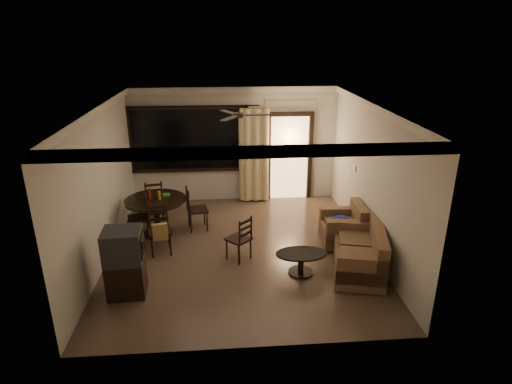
{
  "coord_description": "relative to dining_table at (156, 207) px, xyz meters",
  "views": [
    {
      "loc": [
        -0.29,
        -7.41,
        4.04
      ],
      "look_at": [
        0.32,
        0.2,
        1.13
      ],
      "focal_mm": 30.0,
      "sensor_mm": 36.0,
      "label": 1
    }
  ],
  "objects": [
    {
      "name": "dining_chair_south",
      "position": [
        0.17,
        -0.84,
        -0.31
      ],
      "size": [
        0.49,
        0.54,
        0.95
      ],
      "rotation": [
        0.0,
        0.0,
        0.2
      ],
      "color": "black",
      "rests_on": "ground"
    },
    {
      "name": "dining_chair_north",
      "position": [
        -0.16,
        0.77,
        -0.34
      ],
      "size": [
        0.49,
        0.49,
        0.95
      ],
      "rotation": [
        0.0,
        0.0,
        3.34
      ],
      "color": "black",
      "rests_on": "ground"
    },
    {
      "name": "dining_table",
      "position": [
        0.0,
        0.0,
        0.0
      ],
      "size": [
        1.25,
        1.25,
        1.0
      ],
      "rotation": [
        0.0,
        0.0,
        0.2
      ],
      "color": "black",
      "rests_on": "ground"
    },
    {
      "name": "tv_cabinet",
      "position": [
        -0.2,
        -2.17,
        -0.05
      ],
      "size": [
        0.63,
        0.56,
        1.14
      ],
      "rotation": [
        0.0,
        0.0,
        0.05
      ],
      "color": "black",
      "rests_on": "ground"
    },
    {
      "name": "dining_chair_east",
      "position": [
        0.82,
        0.16,
        -0.34
      ],
      "size": [
        0.49,
        0.49,
        0.95
      ],
      "rotation": [
        0.0,
        0.0,
        1.77
      ],
      "color": "black",
      "rests_on": "ground"
    },
    {
      "name": "coffee_table",
      "position": [
        2.72,
        -1.78,
        -0.35
      ],
      "size": [
        0.9,
        0.54,
        0.4
      ],
      "rotation": [
        0.0,
        0.0,
        -0.25
      ],
      "color": "black",
      "rests_on": "ground"
    },
    {
      "name": "dining_chair_west",
      "position": [
        -0.34,
        -0.17,
        -0.34
      ],
      "size": [
        0.49,
        0.49,
        0.95
      ],
      "rotation": [
        0.0,
        0.0,
        -1.37
      ],
      "color": "black",
      "rests_on": "ground"
    },
    {
      "name": "sofa",
      "position": [
        3.81,
        -1.8,
        -0.29
      ],
      "size": [
        1.15,
        1.68,
        0.82
      ],
      "rotation": [
        0.0,
        0.0,
        -0.24
      ],
      "color": "#40271E",
      "rests_on": "ground"
    },
    {
      "name": "side_chair",
      "position": [
        1.66,
        -1.21,
        -0.36
      ],
      "size": [
        0.55,
        0.55,
        0.88
      ],
      "rotation": [
        0.0,
        0.0,
        3.92
      ],
      "color": "black",
      "rests_on": "ground"
    },
    {
      "name": "room_shell",
      "position": [
        2.29,
        0.9,
        1.21
      ],
      "size": [
        5.5,
        6.7,
        5.5
      ],
      "color": "beige",
      "rests_on": "ground"
    },
    {
      "name": "armchair",
      "position": [
        3.8,
        -0.73,
        -0.28
      ],
      "size": [
        0.85,
        0.85,
        0.82
      ],
      "rotation": [
        0.0,
        0.0,
        -0.05
      ],
      "color": "#40271E",
      "rests_on": "ground"
    },
    {
      "name": "ground",
      "position": [
        1.7,
        -0.87,
        -0.62
      ],
      "size": [
        5.5,
        5.5,
        0.0
      ],
      "primitive_type": "plane",
      "color": "#7F6651",
      "rests_on": "ground"
    }
  ]
}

